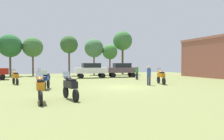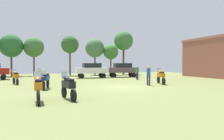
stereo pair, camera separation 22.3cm
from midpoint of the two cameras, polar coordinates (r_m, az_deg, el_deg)
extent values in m
cube|color=olive|center=(17.02, 3.04, -4.77)|extent=(44.00, 52.00, 0.02)
cylinder|color=black|center=(22.00, -24.99, -2.63)|extent=(0.29, 0.62, 0.61)
cylinder|color=black|center=(20.57, -24.20, -2.91)|extent=(0.29, 0.62, 0.61)
cube|color=#C37011|center=(21.25, -24.62, -1.46)|extent=(0.71, 1.29, 0.36)
ellipsoid|color=#C37011|center=(21.51, -24.78, -0.68)|extent=(0.45, 0.55, 0.24)
cube|color=black|center=(21.03, -24.51, -0.84)|extent=(0.45, 0.62, 0.12)
cube|color=silver|center=(21.81, -24.95, -0.18)|extent=(0.39, 0.25, 0.39)
cylinder|color=#B7B7BC|center=(21.72, -24.90, -0.34)|extent=(0.60, 0.22, 0.04)
cylinder|color=black|center=(15.79, -17.84, -4.08)|extent=(0.27, 0.69, 0.68)
cylinder|color=black|center=(17.28, -16.81, -3.58)|extent=(0.27, 0.69, 0.68)
cube|color=navy|center=(16.49, -17.32, -2.02)|extent=(0.64, 1.35, 0.36)
ellipsoid|color=navy|center=(16.19, -17.53, -1.10)|extent=(0.42, 0.54, 0.24)
cube|color=black|center=(16.70, -17.17, -1.15)|extent=(0.42, 0.61, 0.12)
cube|color=silver|center=(15.87, -17.77, -0.51)|extent=(0.38, 0.23, 0.39)
cylinder|color=#B7B7BC|center=(15.96, -17.69, -0.71)|extent=(0.61, 0.17, 0.04)
cylinder|color=black|center=(22.06, -19.07, -2.54)|extent=(0.22, 0.63, 0.62)
cylinder|color=black|center=(20.46, -18.30, -2.86)|extent=(0.22, 0.63, 0.62)
cube|color=maroon|center=(21.23, -18.71, -1.37)|extent=(0.59, 1.43, 0.36)
ellipsoid|color=maroon|center=(21.52, -18.86, -0.58)|extent=(0.40, 0.53, 0.24)
cube|color=black|center=(20.98, -18.60, -0.75)|extent=(0.39, 0.60, 0.12)
cube|color=silver|center=(21.86, -19.02, -0.08)|extent=(0.38, 0.21, 0.39)
cylinder|color=#B7B7BC|center=(21.76, -18.97, -0.24)|extent=(0.62, 0.14, 0.04)
cylinder|color=black|center=(12.11, -12.47, -5.88)|extent=(0.25, 0.65, 0.64)
cylinder|color=black|center=(10.71, -9.91, -6.86)|extent=(0.25, 0.65, 0.64)
cube|color=black|center=(11.35, -11.29, -3.84)|extent=(0.61, 1.33, 0.36)
ellipsoid|color=black|center=(11.59, -11.77, -2.33)|extent=(0.41, 0.54, 0.24)
cube|color=black|center=(11.12, -10.91, -2.71)|extent=(0.41, 0.61, 0.12)
cube|color=silver|center=(11.89, -12.28, -1.37)|extent=(0.38, 0.22, 0.39)
cylinder|color=#B7B7BC|center=(11.80, -12.13, -1.68)|extent=(0.61, 0.16, 0.04)
cylinder|color=black|center=(20.85, 12.87, -2.65)|extent=(0.28, 0.69, 0.68)
cylinder|color=black|center=(19.40, 14.26, -2.99)|extent=(0.28, 0.69, 0.68)
cube|color=#C16C0D|center=(20.09, 13.55, -1.34)|extent=(0.67, 1.36, 0.36)
ellipsoid|color=#C16C0D|center=(20.36, 13.29, -0.51)|extent=(0.43, 0.54, 0.24)
cube|color=black|center=(19.86, 13.77, -0.68)|extent=(0.43, 0.62, 0.12)
cube|color=silver|center=(20.66, 13.01, 0.02)|extent=(0.39, 0.24, 0.39)
cylinder|color=#B7B7BC|center=(20.57, 13.10, -0.15)|extent=(0.61, 0.19, 0.04)
cylinder|color=black|center=(11.75, -19.15, -6.10)|extent=(0.14, 0.67, 0.67)
cylinder|color=black|center=(10.17, -18.84, -7.30)|extent=(0.14, 0.67, 0.67)
cube|color=#C77115|center=(10.90, -19.03, -3.98)|extent=(0.41, 1.37, 0.36)
ellipsoid|color=#C77115|center=(11.18, -19.10, -2.40)|extent=(0.34, 0.49, 0.24)
cube|color=black|center=(10.64, -19.00, -2.82)|extent=(0.32, 0.57, 0.12)
cube|color=silver|center=(11.50, -19.17, -1.39)|extent=(0.36, 0.16, 0.39)
cylinder|color=#B7B7BC|center=(11.41, -19.15, -1.72)|extent=(0.62, 0.06, 0.04)
cylinder|color=black|center=(27.42, -8.01, -1.63)|extent=(0.65, 0.24, 0.64)
cylinder|color=black|center=(28.84, -8.49, -1.47)|extent=(0.65, 0.24, 0.64)
cylinder|color=black|center=(28.06, -2.11, -1.54)|extent=(0.65, 0.24, 0.64)
cylinder|color=black|center=(29.45, -2.87, -1.38)|extent=(0.65, 0.24, 0.64)
cube|color=silver|center=(28.37, -5.35, -0.10)|extent=(4.34, 1.91, 0.75)
cube|color=black|center=(28.36, -5.36, 1.27)|extent=(2.40, 1.64, 0.61)
cylinder|color=black|center=(27.70, -27.43, -1.77)|extent=(0.66, 0.30, 0.64)
cylinder|color=black|center=(29.14, -27.37, -1.61)|extent=(0.66, 0.30, 0.64)
cylinder|color=black|center=(28.97, 0.79, -1.43)|extent=(0.66, 0.27, 0.64)
cylinder|color=black|center=(30.36, 0.08, -1.29)|extent=(0.66, 0.27, 0.64)
cylinder|color=black|center=(29.87, 6.22, -1.35)|extent=(0.66, 0.27, 0.64)
cylinder|color=black|center=(31.22, 5.29, -1.21)|extent=(0.66, 0.27, 0.64)
cube|color=#564350|center=(30.04, 3.13, 0.00)|extent=(4.43, 2.15, 0.75)
cube|color=black|center=(30.03, 3.13, 1.30)|extent=(2.49, 1.77, 0.61)
cylinder|color=#2D2742|center=(25.28, 7.33, -1.73)|extent=(0.14, 0.14, 0.80)
cylinder|color=#2D2742|center=(25.38, 7.02, -1.71)|extent=(0.14, 0.14, 0.80)
cylinder|color=#297E2F|center=(25.29, 7.18, -0.10)|extent=(0.46, 0.46, 0.63)
sphere|color=tan|center=(25.28, 7.18, 0.87)|extent=(0.22, 0.22, 0.22)
cylinder|color=#2D2550|center=(18.76, 10.03, -2.87)|extent=(0.14, 0.14, 0.84)
cylinder|color=#2D2550|center=(18.77, 10.55, -2.87)|extent=(0.14, 0.14, 0.84)
cylinder|color=#29458E|center=(18.72, 10.30, -0.57)|extent=(0.46, 0.46, 0.67)
sphere|color=tan|center=(18.71, 10.31, 0.79)|extent=(0.23, 0.23, 0.23)
cylinder|color=brown|center=(35.44, -20.39, 1.62)|extent=(0.26, 0.26, 3.84)
sphere|color=#3E6C36|center=(35.54, -20.43, 5.87)|extent=(3.16, 3.16, 3.16)
cylinder|color=brown|center=(35.51, -25.64, 1.59)|extent=(0.29, 0.29, 3.88)
sphere|color=#286230|center=(35.61, -25.69, 5.99)|extent=(3.51, 3.51, 3.51)
cylinder|color=#4E3B34|center=(34.78, -11.24, 2.16)|extent=(0.28, 0.28, 4.40)
sphere|color=#335B2A|center=(34.92, -11.27, 6.84)|extent=(2.88, 2.88, 2.88)
cylinder|color=brown|center=(36.14, -4.53, 1.77)|extent=(0.27, 0.27, 3.89)
sphere|color=#457446|center=(36.24, -4.54, 6.00)|extent=(3.25, 3.25, 3.25)
cylinder|color=brown|center=(36.40, -0.16, 1.39)|extent=(0.26, 0.26, 3.40)
sphere|color=#3C7835|center=(36.45, -0.16, 4.99)|extent=(2.63, 2.63, 2.63)
cylinder|color=brown|center=(37.94, 3.33, 2.83)|extent=(0.36, 0.36, 5.31)
sphere|color=#3A6F35|center=(38.16, 3.34, 8.00)|extent=(3.48, 3.48, 3.48)
camera|label=1|loc=(0.11, -89.71, 0.01)|focal=33.43mm
camera|label=2|loc=(0.11, 90.29, -0.01)|focal=33.43mm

